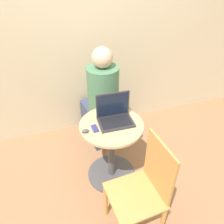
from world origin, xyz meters
The scene contains 8 objects.
ground_plane centered at (0.00, 0.00, 0.00)m, with size 12.00×12.00×0.00m, color #9E704C.
back_wall centered at (0.00, 0.98, 1.30)m, with size 7.00×0.05×2.60m.
round_table centered at (0.00, 0.00, 0.42)m, with size 0.60×0.60×0.71m.
laptop centered at (0.05, 0.04, 0.77)m, with size 0.33×0.23×0.27m.
cell_phone centered at (-0.16, -0.02, 0.71)m, with size 0.05×0.10×0.02m.
computer_mouse centered at (-0.25, -0.04, 0.72)m, with size 0.06×0.04×0.03m.
chair_empty centered at (0.07, -0.59, 0.47)m, with size 0.43×0.43×0.93m.
person_seated centered at (0.06, 0.59, 0.52)m, with size 0.41×0.56×1.25m.
Camera 1 is at (-0.48, -1.50, 1.97)m, focal length 35.00 mm.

